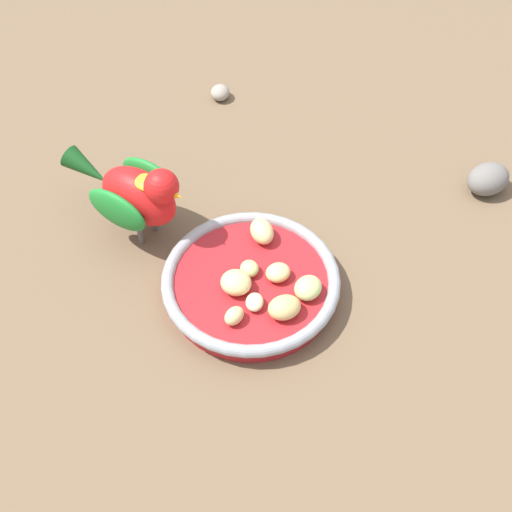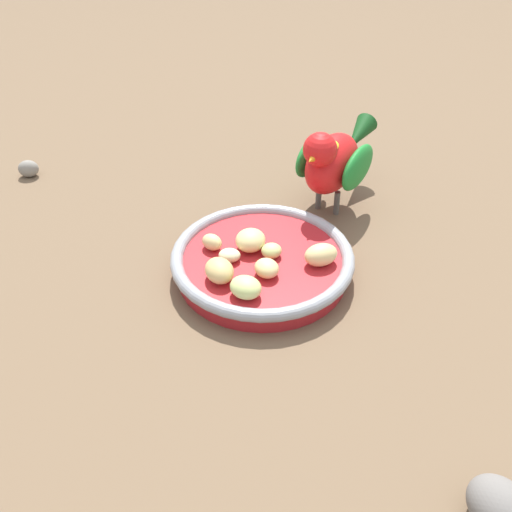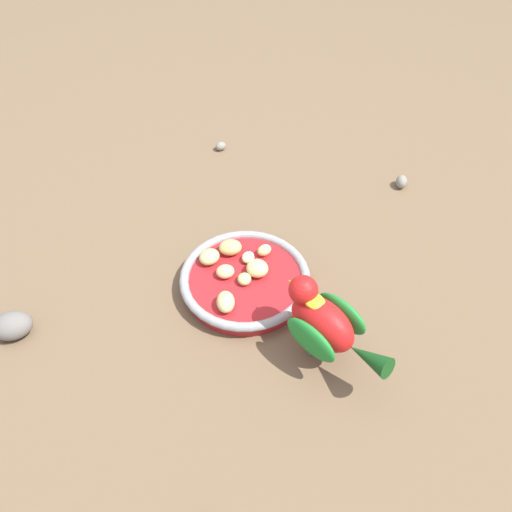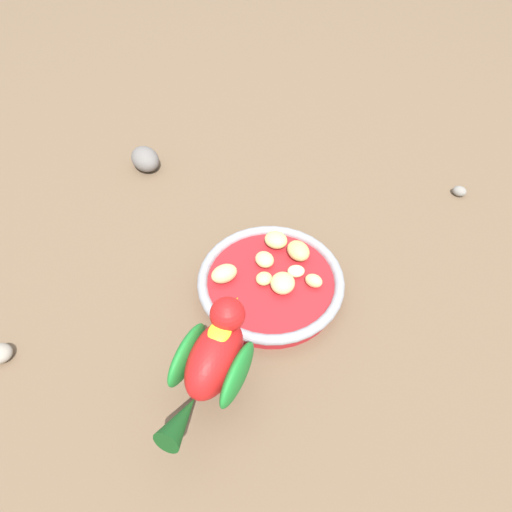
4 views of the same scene
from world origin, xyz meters
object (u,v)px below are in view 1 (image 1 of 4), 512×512
at_px(feeding_bowl, 251,284).
at_px(apple_piece_7, 234,316).
at_px(apple_piece_2, 262,231).
at_px(apple_piece_6, 255,302).
at_px(apple_piece_1, 278,273).
at_px(pebble_1, 220,93).
at_px(apple_piece_0, 236,282).
at_px(apple_piece_3, 250,271).
at_px(rock_large, 488,179).
at_px(apple_piece_4, 287,307).
at_px(apple_piece_5, 308,288).
at_px(parrot, 136,193).

relative_size(feeding_bowl, apple_piece_7, 8.35).
height_order(apple_piece_2, apple_piece_6, apple_piece_2).
distance_m(apple_piece_1, pebble_1, 0.39).
bearing_deg(apple_piece_0, apple_piece_7, 158.89).
distance_m(apple_piece_0, apple_piece_3, 0.03).
distance_m(apple_piece_0, rock_large, 0.39).
height_order(apple_piece_2, apple_piece_4, same).
distance_m(feeding_bowl, apple_piece_2, 0.07).
bearing_deg(apple_piece_3, apple_piece_7, 145.29).
xyz_separation_m(apple_piece_1, pebble_1, (0.38, -0.05, -0.02)).
bearing_deg(apple_piece_2, pebble_1, -7.98).
bearing_deg(rock_large, apple_piece_5, 108.13).
xyz_separation_m(feeding_bowl, apple_piece_5, (-0.04, -0.06, 0.02)).
bearing_deg(apple_piece_2, apple_piece_3, 147.12).
distance_m(apple_piece_6, parrot, 0.21).
height_order(apple_piece_0, apple_piece_3, apple_piece_0).
bearing_deg(rock_large, apple_piece_1, 101.30).
bearing_deg(apple_piece_0, apple_piece_4, -139.96).
distance_m(parrot, rock_large, 0.48).
height_order(apple_piece_1, apple_piece_6, apple_piece_1).
relative_size(apple_piece_6, pebble_1, 0.81).
height_order(apple_piece_4, parrot, parrot).
bearing_deg(rock_large, apple_piece_2, 90.09).
bearing_deg(parrot, apple_piece_0, -9.15).
bearing_deg(apple_piece_4, apple_piece_0, 40.04).
relative_size(feeding_bowl, parrot, 1.33).
bearing_deg(pebble_1, apple_piece_0, 165.25).
bearing_deg(apple_piece_5, apple_piece_7, 94.73).
bearing_deg(feeding_bowl, pebble_1, -11.98).
xyz_separation_m(apple_piece_3, parrot, (0.13, 0.10, 0.04)).
distance_m(apple_piece_1, parrot, 0.20).
bearing_deg(apple_piece_7, apple_piece_3, -34.71).
relative_size(apple_piece_0, apple_piece_7, 1.44).
relative_size(feeding_bowl, apple_piece_3, 8.96).
relative_size(apple_piece_0, apple_piece_5, 1.04).
bearing_deg(apple_piece_3, apple_piece_0, 121.64).
relative_size(apple_piece_5, rock_large, 0.58).
xyz_separation_m(apple_piece_1, apple_piece_3, (0.01, 0.03, -0.00)).
relative_size(apple_piece_0, apple_piece_6, 1.45).
height_order(apple_piece_6, rock_large, rock_large).
xyz_separation_m(apple_piece_1, apple_piece_7, (-0.04, 0.07, 0.00)).
height_order(apple_piece_0, pebble_1, apple_piece_0).
relative_size(rock_large, pebble_1, 1.95).
bearing_deg(apple_piece_5, apple_piece_0, 65.78).
height_order(apple_piece_2, apple_piece_5, apple_piece_2).
bearing_deg(parrot, apple_piece_5, 3.12).
xyz_separation_m(feeding_bowl, parrot, (0.14, 0.10, 0.06)).
xyz_separation_m(apple_piece_0, apple_piece_6, (-0.03, -0.01, -0.01)).
distance_m(feeding_bowl, rock_large, 0.37).
xyz_separation_m(apple_piece_3, pebble_1, (0.37, -0.08, -0.02)).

